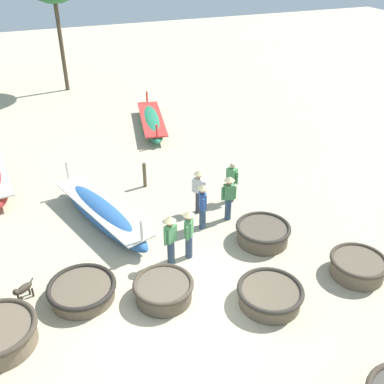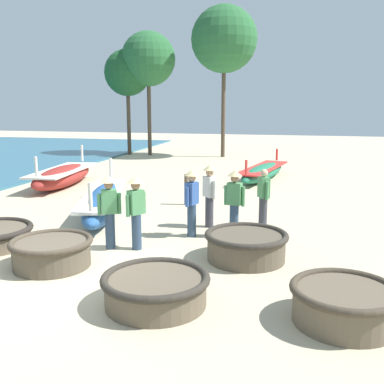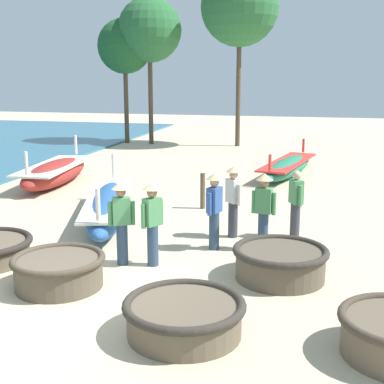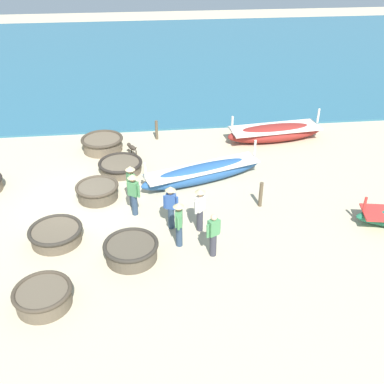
{
  "view_description": "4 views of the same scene",
  "coord_description": "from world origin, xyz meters",
  "px_view_note": "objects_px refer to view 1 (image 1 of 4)",
  "views": [
    {
      "loc": [
        -2.88,
        -8.35,
        8.76
      ],
      "look_at": [
        1.85,
        3.69,
        1.08
      ],
      "focal_mm": 42.0,
      "sensor_mm": 36.0,
      "label": 1
    },
    {
      "loc": [
        4.49,
        -7.37,
        3.25
      ],
      "look_at": [
        1.73,
        4.13,
        0.9
      ],
      "focal_mm": 42.0,
      "sensor_mm": 36.0,
      "label": 2
    },
    {
      "loc": [
        4.09,
        -7.73,
        3.7
      ],
      "look_at": [
        1.31,
        3.79,
        1.07
      ],
      "focal_mm": 50.0,
      "sensor_mm": 36.0,
      "label": 3
    },
    {
      "loc": [
        14.74,
        2.33,
        9.32
      ],
      "look_at": [
        0.93,
        3.89,
        0.76
      ],
      "focal_mm": 42.0,
      "sensor_mm": 36.0,
      "label": 4
    }
  ],
  "objects_px": {
    "fisherman_by_coracle": "(229,195)",
    "coracle_nearest": "(270,295)",
    "fisherman_crouching": "(171,237)",
    "coracle_front_right": "(263,233)",
    "fisherman_standing_right": "(232,181)",
    "coracle_far_left": "(82,290)",
    "fisherman_standing_left": "(199,189)",
    "dog": "(23,290)",
    "coracle_far_right": "(163,290)",
    "long_boat_white_hull": "(152,122)",
    "mooring_post_shoreline": "(145,175)",
    "fisherman_with_hat": "(189,231)",
    "fisherman_hauling": "(203,204)",
    "coracle_center": "(358,266)",
    "long_boat_blue_hull": "(102,213)"
  },
  "relations": [
    {
      "from": "fisherman_standing_right",
      "to": "fisherman_standing_left",
      "type": "relative_size",
      "value": 0.94
    },
    {
      "from": "coracle_far_left",
      "to": "coracle_nearest",
      "type": "bearing_deg",
      "value": -23.66
    },
    {
      "from": "long_boat_white_hull",
      "to": "mooring_post_shoreline",
      "type": "bearing_deg",
      "value": -109.67
    },
    {
      "from": "fisherman_hauling",
      "to": "fisherman_by_coracle",
      "type": "bearing_deg",
      "value": 10.11
    },
    {
      "from": "long_boat_blue_hull",
      "to": "fisherman_standing_right",
      "type": "xyz_separation_m",
      "value": [
        4.69,
        -0.29,
        0.44
      ]
    },
    {
      "from": "coracle_nearest",
      "to": "dog",
      "type": "height_order",
      "value": "dog"
    },
    {
      "from": "long_boat_blue_hull",
      "to": "fisherman_by_coracle",
      "type": "bearing_deg",
      "value": -17.93
    },
    {
      "from": "long_boat_blue_hull",
      "to": "fisherman_crouching",
      "type": "bearing_deg",
      "value": -62.67
    },
    {
      "from": "fisherman_crouching",
      "to": "fisherman_with_hat",
      "type": "height_order",
      "value": "same"
    },
    {
      "from": "long_boat_white_hull",
      "to": "mooring_post_shoreline",
      "type": "distance_m",
      "value": 5.95
    },
    {
      "from": "coracle_front_right",
      "to": "fisherman_standing_right",
      "type": "height_order",
      "value": "fisherman_standing_right"
    },
    {
      "from": "fisherman_by_coracle",
      "to": "fisherman_with_hat",
      "type": "bearing_deg",
      "value": -144.19
    },
    {
      "from": "coracle_far_left",
      "to": "fisherman_hauling",
      "type": "distance_m",
      "value": 4.74
    },
    {
      "from": "coracle_far_right",
      "to": "fisherman_crouching",
      "type": "xyz_separation_m",
      "value": [
        0.68,
        1.34,
        0.64
      ]
    },
    {
      "from": "long_boat_blue_hull",
      "to": "fisherman_by_coracle",
      "type": "relative_size",
      "value": 3.19
    },
    {
      "from": "fisherman_standing_right",
      "to": "coracle_far_left",
      "type": "bearing_deg",
      "value": -152.76
    },
    {
      "from": "coracle_front_right",
      "to": "dog",
      "type": "xyz_separation_m",
      "value": [
        -7.3,
        0.01,
        0.04
      ]
    },
    {
      "from": "fisherman_standing_left",
      "to": "mooring_post_shoreline",
      "type": "bearing_deg",
      "value": 117.07
    },
    {
      "from": "coracle_front_right",
      "to": "coracle_center",
      "type": "height_order",
      "value": "coracle_front_right"
    },
    {
      "from": "coracle_front_right",
      "to": "fisherman_standing_right",
      "type": "distance_m",
      "value": 2.65
    },
    {
      "from": "coracle_front_right",
      "to": "fisherman_with_hat",
      "type": "xyz_separation_m",
      "value": [
        -2.49,
        0.12,
        0.63
      ]
    },
    {
      "from": "long_boat_blue_hull",
      "to": "fisherman_with_hat",
      "type": "bearing_deg",
      "value": -53.11
    },
    {
      "from": "coracle_far_right",
      "to": "fisherman_by_coracle",
      "type": "relative_size",
      "value": 0.99
    },
    {
      "from": "mooring_post_shoreline",
      "to": "long_boat_blue_hull",
      "type": "bearing_deg",
      "value": -136.9
    },
    {
      "from": "long_boat_blue_hull",
      "to": "fisherman_with_hat",
      "type": "distance_m",
      "value": 3.49
    },
    {
      "from": "fisherman_with_hat",
      "to": "mooring_post_shoreline",
      "type": "bearing_deg",
      "value": 90.33
    },
    {
      "from": "coracle_far_left",
      "to": "mooring_post_shoreline",
      "type": "distance_m",
      "value": 6.22
    },
    {
      "from": "coracle_front_right",
      "to": "mooring_post_shoreline",
      "type": "distance_m",
      "value": 5.42
    },
    {
      "from": "fisherman_hauling",
      "to": "fisherman_standing_right",
      "type": "height_order",
      "value": "fisherman_hauling"
    },
    {
      "from": "coracle_center",
      "to": "coracle_far_left",
      "type": "height_order",
      "value": "coracle_center"
    },
    {
      "from": "fisherman_with_hat",
      "to": "coracle_center",
      "type": "bearing_deg",
      "value": -31.01
    },
    {
      "from": "fisherman_standing_right",
      "to": "fisherman_crouching",
      "type": "distance_m",
      "value": 4.11
    },
    {
      "from": "coracle_center",
      "to": "long_boat_blue_hull",
      "type": "bearing_deg",
      "value": 139.94
    },
    {
      "from": "fisherman_crouching",
      "to": "mooring_post_shoreline",
      "type": "xyz_separation_m",
      "value": [
        0.58,
        4.75,
        -0.46
      ]
    },
    {
      "from": "coracle_front_right",
      "to": "fisherman_standing_left",
      "type": "height_order",
      "value": "fisherman_standing_left"
    },
    {
      "from": "coracle_far_left",
      "to": "fisherman_with_hat",
      "type": "relative_size",
      "value": 1.12
    },
    {
      "from": "fisherman_by_coracle",
      "to": "coracle_nearest",
      "type": "bearing_deg",
      "value": -99.66
    },
    {
      "from": "coracle_center",
      "to": "coracle_far_right",
      "type": "height_order",
      "value": "coracle_center"
    },
    {
      "from": "long_boat_white_hull",
      "to": "fisherman_standing_left",
      "type": "height_order",
      "value": "fisherman_standing_left"
    },
    {
      "from": "coracle_front_right",
      "to": "coracle_center",
      "type": "relative_size",
      "value": 1.07
    },
    {
      "from": "coracle_front_right",
      "to": "fisherman_crouching",
      "type": "distance_m",
      "value": 3.15
    },
    {
      "from": "coracle_front_right",
      "to": "long_boat_white_hull",
      "type": "distance_m",
      "value": 10.41
    },
    {
      "from": "fisherman_by_coracle",
      "to": "fisherman_with_hat",
      "type": "height_order",
      "value": "same"
    },
    {
      "from": "coracle_far_right",
      "to": "fisherman_hauling",
      "type": "height_order",
      "value": "fisherman_hauling"
    },
    {
      "from": "dog",
      "to": "coracle_far_right",
      "type": "bearing_deg",
      "value": -20.36
    },
    {
      "from": "long_boat_white_hull",
      "to": "fisherman_standing_left",
      "type": "xyz_separation_m",
      "value": [
        -0.75,
        -8.04,
        0.63
      ]
    },
    {
      "from": "coracle_nearest",
      "to": "coracle_center",
      "type": "height_order",
      "value": "coracle_center"
    },
    {
      "from": "coracle_far_right",
      "to": "fisherman_crouching",
      "type": "bearing_deg",
      "value": 63.06
    },
    {
      "from": "long_boat_white_hull",
      "to": "fisherman_hauling",
      "type": "distance_m",
      "value": 9.09
    },
    {
      "from": "fisherman_crouching",
      "to": "coracle_front_right",
      "type": "bearing_deg",
      "value": -0.81
    }
  ]
}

